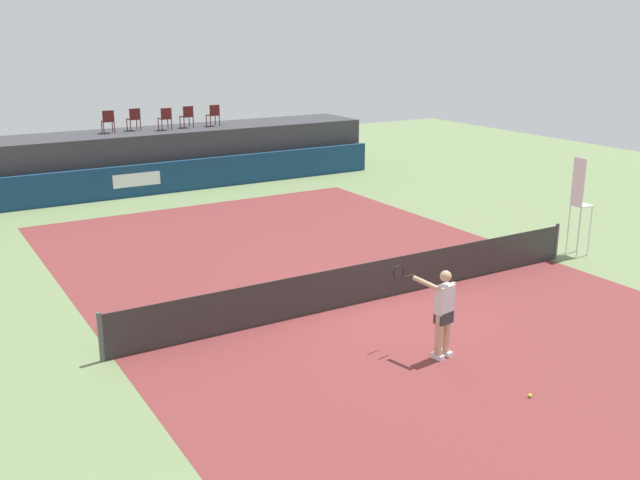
# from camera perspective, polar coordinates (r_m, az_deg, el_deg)

# --- Properties ---
(ground_plane) EXTENTS (48.00, 48.00, 0.00)m
(ground_plane) POSITION_cam_1_polar(r_m,az_deg,el_deg) (19.36, -1.12, -2.06)
(ground_plane) COLOR #6B7F51
(court_inner) EXTENTS (12.00, 22.00, 0.00)m
(court_inner) POSITION_cam_1_polar(r_m,az_deg,el_deg) (16.98, 3.94, -4.80)
(court_inner) COLOR maroon
(court_inner) RESTS_ON ground
(sponsor_wall) EXTENTS (18.00, 0.22, 1.20)m
(sponsor_wall) POSITION_cam_1_polar(r_m,az_deg,el_deg) (28.51, -11.73, 4.88)
(sponsor_wall) COLOR navy
(sponsor_wall) RESTS_ON ground
(spectator_platform) EXTENTS (18.00, 2.80, 2.20)m
(spectator_platform) POSITION_cam_1_polar(r_m,az_deg,el_deg) (30.11, -12.93, 6.37)
(spectator_platform) COLOR #38383D
(spectator_platform) RESTS_ON ground
(spectator_chair_far_left) EXTENTS (0.47, 0.47, 0.89)m
(spectator_chair_far_left) POSITION_cam_1_polar(r_m,az_deg,el_deg) (29.38, -16.38, 9.03)
(spectator_chair_far_left) COLOR #561919
(spectator_chair_far_left) RESTS_ON spectator_platform
(spectator_chair_left) EXTENTS (0.47, 0.47, 0.89)m
(spectator_chair_left) POSITION_cam_1_polar(r_m,az_deg,el_deg) (29.83, -14.47, 9.28)
(spectator_chair_left) COLOR #561919
(spectator_chair_left) RESTS_ON spectator_platform
(spectator_chair_center) EXTENTS (0.46, 0.46, 0.89)m
(spectator_chair_center) POSITION_cam_1_polar(r_m,az_deg,el_deg) (29.71, -12.11, 9.40)
(spectator_chair_center) COLOR #561919
(spectator_chair_center) RESTS_ON spectator_platform
(spectator_chair_right) EXTENTS (0.47, 0.47, 0.89)m
(spectator_chair_right) POSITION_cam_1_polar(r_m,az_deg,el_deg) (30.26, -10.44, 9.62)
(spectator_chair_right) COLOR #561919
(spectator_chair_right) RESTS_ON spectator_platform
(spectator_chair_far_right) EXTENTS (0.46, 0.46, 0.89)m
(spectator_chair_far_right) POSITION_cam_1_polar(r_m,az_deg,el_deg) (30.59, -8.41, 9.78)
(spectator_chair_far_right) COLOR #561919
(spectator_chair_far_right) RESTS_ON spectator_platform
(umpire_chair) EXTENTS (0.48, 0.48, 2.76)m
(umpire_chair) POSITION_cam_1_polar(r_m,az_deg,el_deg) (21.15, 19.77, 3.02)
(umpire_chair) COLOR white
(umpire_chair) RESTS_ON ground
(tennis_net) EXTENTS (12.40, 0.02, 0.95)m
(tennis_net) POSITION_cam_1_polar(r_m,az_deg,el_deg) (16.81, 3.97, -3.29)
(tennis_net) COLOR #2D2D2D
(tennis_net) RESTS_ON ground
(net_post_near) EXTENTS (0.10, 0.10, 1.00)m
(net_post_near) POSITION_cam_1_polar(r_m,az_deg,el_deg) (14.42, -16.91, -7.33)
(net_post_near) COLOR #4C4C51
(net_post_near) RESTS_ON ground
(net_post_far) EXTENTS (0.10, 0.10, 1.00)m
(net_post_far) POSITION_cam_1_polar(r_m,az_deg,el_deg) (20.82, 18.13, -0.12)
(net_post_far) COLOR #4C4C51
(net_post_far) RESTS_ON ground
(tennis_player) EXTENTS (0.83, 1.12, 1.77)m
(tennis_player) POSITION_cam_1_polar(r_m,az_deg,el_deg) (14.00, 9.64, -5.51)
(tennis_player) COLOR white
(tennis_player) RESTS_ON court_inner
(tennis_ball) EXTENTS (0.07, 0.07, 0.07)m
(tennis_ball) POSITION_cam_1_polar(r_m,az_deg,el_deg) (13.24, 16.23, -11.70)
(tennis_ball) COLOR #D8EA33
(tennis_ball) RESTS_ON court_inner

